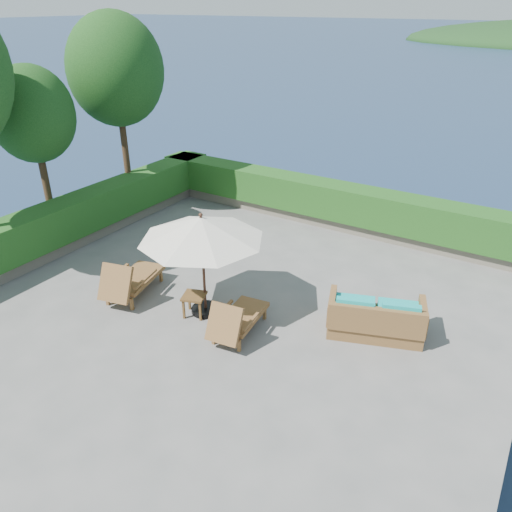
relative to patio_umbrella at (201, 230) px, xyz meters
The scene contains 14 objects.
ground 2.06m from the patio_umbrella, 39.58° to the left, with size 12.00×12.00×0.00m, color gray.
foundation 3.59m from the patio_umbrella, 39.58° to the left, with size 12.00×12.00×3.00m, color #5A5347.
ocean 5.03m from the patio_umbrella, 39.58° to the left, with size 600.00×600.00×0.00m, color #162746.
planter_wall_far 6.18m from the patio_umbrella, 86.61° to the left, with size 12.00×0.60×0.36m, color #706959.
planter_wall_left 5.57m from the patio_umbrella, behind, with size 0.60×12.00×0.36m, color #706959.
hedge_far 6.01m from the patio_umbrella, 86.61° to the left, with size 12.40×0.90×1.00m, color #214614.
hedge_left 5.39m from the patio_umbrella, behind, with size 0.90×12.40×1.00m, color #214614.
tree_mid 6.29m from the patio_umbrella, behind, with size 2.20×2.20×4.83m.
tree_far 7.06m from the patio_umbrella, 148.32° to the left, with size 2.80×2.80×6.03m.
patio_umbrella is the anchor object (origin of this frame).
lounge_left 2.48m from the patio_umbrella, 168.14° to the right, with size 1.14×1.94×1.05m.
lounge_right 1.97m from the patio_umbrella, 18.55° to the right, with size 0.89×1.74×0.96m.
side_table 1.61m from the patio_umbrella, 118.29° to the right, with size 0.61×0.61×0.51m.
wicker_loveseat 4.03m from the patio_umbrella, 18.61° to the left, with size 2.16×1.58×0.95m.
Camera 1 is at (5.57, -7.66, 6.21)m, focal length 35.00 mm.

